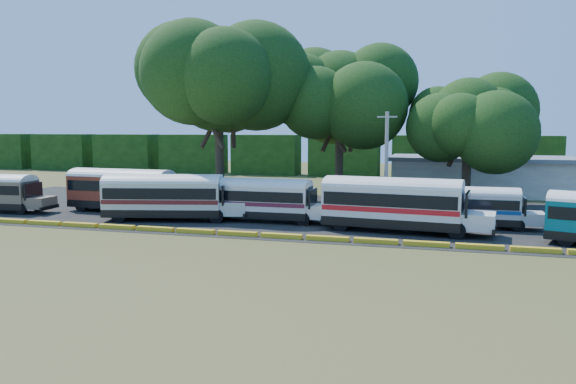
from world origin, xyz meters
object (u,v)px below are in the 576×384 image
(bus_red, at_px, (124,187))
(bus_white_red, at_px, (396,201))
(bus_cream_west, at_px, (167,194))
(tree_west, at_px, (219,80))

(bus_red, height_order, bus_white_red, bus_white_red)
(bus_cream_west, xyz_separation_m, bus_white_red, (17.13, 0.05, 0.09))
(bus_cream_west, relative_size, bus_white_red, 0.97)
(bus_red, bearing_deg, bus_cream_west, -25.47)
(tree_west, bearing_deg, bus_white_red, -32.18)
(bus_white_red, distance_m, tree_west, 22.60)
(bus_cream_west, height_order, tree_west, tree_west)
(bus_red, relative_size, bus_cream_west, 1.01)
(bus_white_red, bearing_deg, bus_cream_west, -174.22)
(bus_cream_west, xyz_separation_m, tree_west, (-0.29, 11.00, 9.43))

